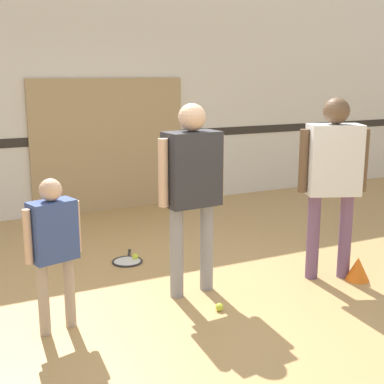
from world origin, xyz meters
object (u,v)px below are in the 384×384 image
at_px(person_student_left, 53,239).
at_px(person_student_right, 333,169).
at_px(person_instructor, 192,179).
at_px(training_cone, 358,269).
at_px(racket_spare_on_floor, 127,261).
at_px(tennis_ball_near_instructor, 219,307).
at_px(tennis_ball_by_spare_racket, 135,257).

xyz_separation_m(person_student_left, person_student_right, (2.55, -0.06, 0.32)).
height_order(person_instructor, person_student_left, person_instructor).
bearing_deg(person_instructor, training_cone, -20.38).
relative_size(racket_spare_on_floor, tennis_ball_near_instructor, 8.30).
bearing_deg(racket_spare_on_floor, tennis_ball_by_spare_racket, -51.51).
relative_size(person_student_right, tennis_ball_by_spare_racket, 25.76).
distance_m(tennis_ball_near_instructor, training_cone, 1.50).
relative_size(person_student_right, tennis_ball_near_instructor, 25.76).
xyz_separation_m(person_instructor, racket_spare_on_floor, (-0.25, 1.00, -1.02)).
bearing_deg(person_student_left, tennis_ball_by_spare_racket, 33.46).
height_order(person_student_left, person_student_right, person_student_right).
relative_size(person_student_left, racket_spare_on_floor, 2.15).
height_order(racket_spare_on_floor, tennis_ball_by_spare_racket, tennis_ball_by_spare_racket).
bearing_deg(person_instructor, person_student_left, -175.78).
bearing_deg(person_instructor, tennis_ball_near_instructor, -90.24).
distance_m(tennis_ball_near_instructor, tennis_ball_by_spare_racket, 1.48).
relative_size(person_student_right, training_cone, 7.56).
bearing_deg(person_student_right, tennis_ball_by_spare_racket, -18.69).
bearing_deg(racket_spare_on_floor, person_instructor, -142.33).
relative_size(racket_spare_on_floor, tennis_ball_by_spare_racket, 8.30).
height_order(person_student_left, racket_spare_on_floor, person_student_left).
bearing_deg(tennis_ball_near_instructor, racket_spare_on_floor, 101.10).
xyz_separation_m(person_instructor, tennis_ball_by_spare_racket, (-0.16, 1.03, -1.00)).
distance_m(person_instructor, person_student_right, 1.34).
height_order(person_instructor, person_student_right, person_student_right).
height_order(person_student_right, training_cone, person_student_right).
bearing_deg(tennis_ball_by_spare_racket, person_instructor, -81.41).
bearing_deg(person_student_right, person_instructor, 11.48).
relative_size(person_student_left, tennis_ball_by_spare_racket, 17.84).
bearing_deg(person_instructor, person_student_right, -15.19).
distance_m(person_student_right, training_cone, 0.98).
height_order(tennis_ball_near_instructor, tennis_ball_by_spare_racket, same).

